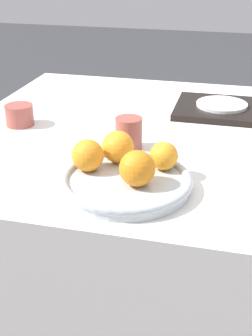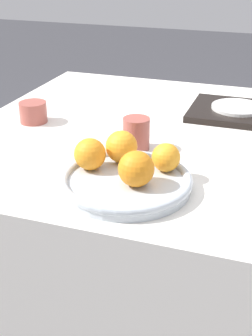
# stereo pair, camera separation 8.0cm
# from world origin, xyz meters

# --- Properties ---
(ground_plane) EXTENTS (12.00, 12.00, 0.00)m
(ground_plane) POSITION_xyz_m (0.00, 0.00, 0.00)
(ground_plane) COLOR #38383D
(table) EXTENTS (1.32, 1.07, 0.73)m
(table) POSITION_xyz_m (0.00, 0.00, 0.36)
(table) COLOR silver
(table) RESTS_ON ground_plane
(fruit_platter) EXTENTS (0.29, 0.29, 0.03)m
(fruit_platter) POSITION_xyz_m (-0.09, -0.35, 0.74)
(fruit_platter) COLOR #B2BCC6
(fruit_platter) RESTS_ON table
(orange_0) EXTENTS (0.08, 0.08, 0.08)m
(orange_0) POSITION_xyz_m (-0.06, -0.37, 0.79)
(orange_0) COLOR orange
(orange_0) RESTS_ON fruit_platter
(orange_1) EXTENTS (0.07, 0.07, 0.07)m
(orange_1) POSITION_xyz_m (-0.02, -0.28, 0.78)
(orange_1) COLOR orange
(orange_1) RESTS_ON fruit_platter
(orange_2) EXTENTS (0.07, 0.07, 0.07)m
(orange_2) POSITION_xyz_m (-0.19, -0.33, 0.79)
(orange_2) COLOR orange
(orange_2) RESTS_ON fruit_platter
(orange_3) EXTENTS (0.08, 0.08, 0.08)m
(orange_3) POSITION_xyz_m (-0.13, -0.27, 0.79)
(orange_3) COLOR orange
(orange_3) RESTS_ON fruit_platter
(serving_tray) EXTENTS (0.29, 0.25, 0.02)m
(serving_tray) POSITION_xyz_m (0.08, 0.22, 0.74)
(serving_tray) COLOR black
(serving_tray) RESTS_ON table
(side_plate) EXTENTS (0.16, 0.16, 0.01)m
(side_plate) POSITION_xyz_m (0.08, 0.22, 0.75)
(side_plate) COLOR silver
(side_plate) RESTS_ON serving_tray
(cup_0) EXTENTS (0.08, 0.08, 0.06)m
(cup_0) POSITION_xyz_m (-0.49, -0.05, 0.76)
(cup_0) COLOR #9E4C42
(cup_0) RESTS_ON table
(cup_1) EXTENTS (0.07, 0.07, 0.08)m
(cup_1) POSITION_xyz_m (-0.14, -0.14, 0.77)
(cup_1) COLOR #9E4C42
(cup_1) RESTS_ON table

